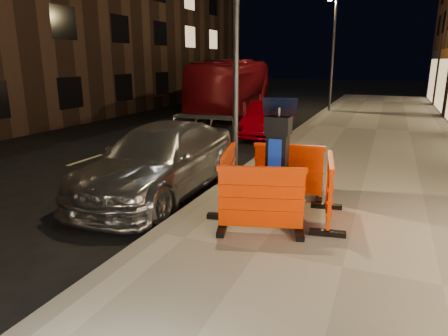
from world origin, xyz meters
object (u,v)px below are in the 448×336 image
at_px(barrier_back, 288,171).
at_px(car_red, 268,136).
at_px(car_silver, 162,192).
at_px(barrier_kerbside, 228,179).
at_px(bus_doubledecker, 233,112).
at_px(barrier_front, 261,200).
at_px(parking_kiosk, 277,161).
at_px(barrier_bldgside, 329,190).

height_order(barrier_back, car_red, barrier_back).
bearing_deg(car_red, car_silver, -97.43).
bearing_deg(car_red, barrier_back, -76.22).
distance_m(barrier_kerbside, car_silver, 2.14).
distance_m(barrier_back, bus_doubledecker, 15.49).
bearing_deg(barrier_kerbside, barrier_front, -148.29).
bearing_deg(car_red, barrier_front, -79.91).
height_order(parking_kiosk, barrier_back, parking_kiosk).
bearing_deg(car_red, bus_doubledecker, 116.25).
relative_size(barrier_kerbside, car_silver, 0.28).
distance_m(barrier_back, car_red, 7.89).
height_order(barrier_front, barrier_kerbside, same).
bearing_deg(bus_doubledecker, car_silver, -83.45).
distance_m(barrier_front, barrier_kerbside, 1.34).
height_order(barrier_back, bus_doubledecker, bus_doubledecker).
relative_size(barrier_kerbside, car_red, 0.36).
xyz_separation_m(car_silver, bus_doubledecker, (-3.75, 14.30, 0.00)).
bearing_deg(barrier_bldgside, car_silver, 71.10).
bearing_deg(barrier_kerbside, bus_doubledecker, 7.44).
height_order(barrier_kerbside, barrier_bldgside, same).
relative_size(car_silver, car_red, 1.27).
bearing_deg(parking_kiosk, car_red, 95.77).
height_order(barrier_front, car_silver, barrier_front).
xyz_separation_m(barrier_kerbside, bus_doubledecker, (-5.65, 14.95, -0.72)).
height_order(barrier_bldgside, car_silver, barrier_bldgside).
height_order(parking_kiosk, barrier_front, parking_kiosk).
bearing_deg(car_red, parking_kiosk, -78.26).
distance_m(parking_kiosk, bus_doubledecker, 16.38).
distance_m(barrier_bldgside, car_red, 9.12).
relative_size(barrier_kerbside, bus_doubledecker, 0.14).
xyz_separation_m(barrier_bldgside, car_red, (-3.52, 8.38, -0.72)).
xyz_separation_m(parking_kiosk, car_silver, (-2.86, 0.64, -1.17)).
bearing_deg(barrier_front, bus_doubledecker, 96.28).
xyz_separation_m(barrier_bldgside, bus_doubledecker, (-7.55, 14.95, -0.72)).
distance_m(car_silver, bus_doubledecker, 14.78).
relative_size(barrier_front, barrier_back, 1.00).
distance_m(barrier_bldgside, car_silver, 3.93).
xyz_separation_m(barrier_front, barrier_bldgside, (0.95, 0.95, 0.00)).
relative_size(parking_kiosk, car_silver, 0.39).
relative_size(barrier_bldgside, bus_doubledecker, 0.14).
bearing_deg(barrier_front, car_silver, 134.54).
bearing_deg(barrier_kerbside, barrier_back, -58.29).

